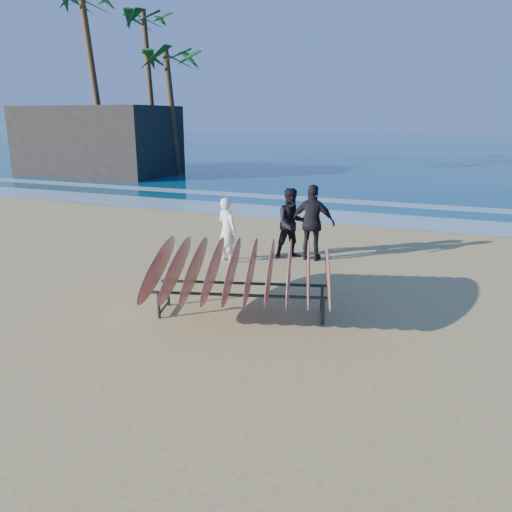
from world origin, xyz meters
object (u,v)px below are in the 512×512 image
(person_dark_a, at_px, (292,224))
(palm_left, at_px, (88,4))
(person_white, at_px, (227,230))
(person_dark_b, at_px, (313,223))
(building, at_px, (98,141))
(palm_mid, at_px, (170,61))
(palm_right, at_px, (147,23))
(surfboard_rack, at_px, (242,270))

(person_dark_a, height_order, palm_left, palm_left)
(person_white, bearing_deg, palm_left, -19.51)
(person_dark_b, xyz_separation_m, building, (-17.96, 13.89, 1.12))
(person_dark_a, relative_size, building, 0.19)
(palm_left, bearing_deg, person_white, -42.90)
(palm_mid, bearing_deg, building, -163.95)
(person_dark_a, height_order, palm_right, palm_right)
(surfboard_rack, relative_size, palm_left, 0.35)
(person_dark_a, xyz_separation_m, palm_left, (-17.06, 13.62, 8.91))
(person_dark_a, bearing_deg, palm_mid, 92.73)
(palm_left, bearing_deg, person_dark_a, -38.60)
(palm_right, bearing_deg, palm_left, -91.85)
(surfboard_rack, xyz_separation_m, palm_left, (-17.44, 17.67, 8.95))
(person_white, relative_size, palm_right, 0.15)
(person_white, xyz_separation_m, palm_right, (-15.49, 20.16, 8.85))
(surfboard_rack, bearing_deg, person_white, 102.99)
(surfboard_rack, relative_size, building, 0.40)
(palm_left, distance_m, palm_right, 5.60)
(palm_left, bearing_deg, palm_mid, 20.45)
(palm_left, relative_size, palm_right, 1.01)
(person_dark_a, bearing_deg, palm_left, 104.24)
(palm_left, xyz_separation_m, palm_right, (0.18, 5.60, -0.15))
(surfboard_rack, distance_m, building, 25.29)
(person_dark_b, distance_m, building, 22.73)
(surfboard_rack, bearing_deg, person_dark_b, 70.86)
(surfboard_rack, bearing_deg, palm_right, 109.85)
(person_dark_b, bearing_deg, palm_right, -48.38)
(person_white, distance_m, palm_right, 26.92)
(surfboard_rack, distance_m, palm_left, 26.40)
(person_white, bearing_deg, person_dark_b, -130.92)
(surfboard_rack, relative_size, palm_mid, 0.50)
(person_white, height_order, palm_left, palm_left)
(person_white, relative_size, person_dark_b, 0.85)
(person_dark_b, relative_size, palm_mid, 0.26)
(person_white, xyz_separation_m, palm_mid, (-11.34, 16.17, 5.88))
(person_white, distance_m, person_dark_a, 1.68)
(person_dark_a, xyz_separation_m, palm_mid, (-12.73, 15.23, 5.79))
(building, bearing_deg, palm_right, 84.40)
(building, bearing_deg, surfboard_rack, -45.25)
(person_white, xyz_separation_m, person_dark_a, (1.39, 0.94, 0.09))
(surfboard_rack, height_order, building, building)
(person_white, bearing_deg, building, -19.42)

